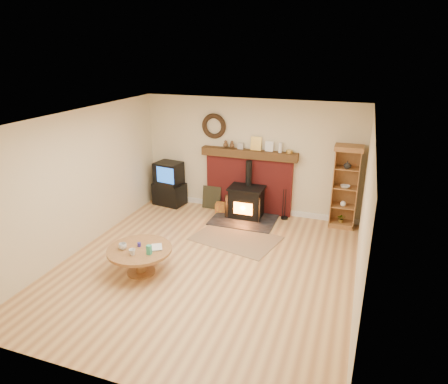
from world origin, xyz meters
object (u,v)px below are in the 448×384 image
at_px(curio_cabinet, 345,187).
at_px(wood_stove, 246,203).
at_px(tv_unit, 169,184).
at_px(coffee_table, 140,253).

bearing_deg(curio_cabinet, wood_stove, -172.30).
height_order(wood_stove, tv_unit, wood_stove).
distance_m(tv_unit, curio_cabinet, 4.08).
height_order(tv_unit, coffee_table, tv_unit).
bearing_deg(tv_unit, wood_stove, -5.58).
bearing_deg(wood_stove, tv_unit, 174.42).
relative_size(tv_unit, curio_cabinet, 0.59).
bearing_deg(curio_cabinet, coffee_table, -134.87).
distance_m(tv_unit, coffee_table, 3.18).
bearing_deg(curio_cabinet, tv_unit, -178.82).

